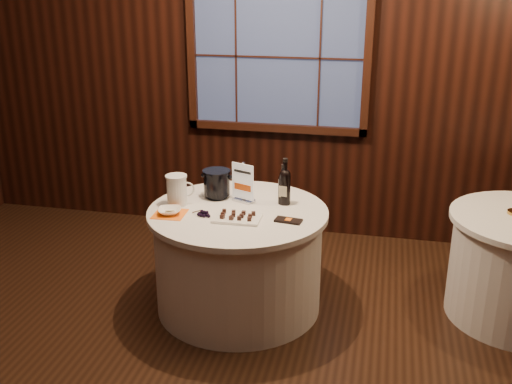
% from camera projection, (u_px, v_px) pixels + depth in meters
% --- Properties ---
extents(back_wall, '(6.00, 0.10, 3.00)m').
position_uv_depth(back_wall, '(278.00, 69.00, 5.32)').
color(back_wall, black).
rests_on(back_wall, ground).
extents(main_table, '(1.28, 1.28, 0.77)m').
position_uv_depth(main_table, '(238.00, 259.00, 4.36)').
color(main_table, white).
rests_on(main_table, ground).
extents(sign_stand, '(0.18, 0.14, 0.30)m').
position_uv_depth(sign_stand, '(244.00, 188.00, 4.34)').
color(sign_stand, silver).
rests_on(sign_stand, main_table).
extents(port_bottle_left, '(0.07, 0.07, 0.30)m').
position_uv_depth(port_bottle_left, '(283.00, 187.00, 4.30)').
color(port_bottle_left, black).
rests_on(port_bottle_left, main_table).
extents(port_bottle_right, '(0.08, 0.09, 0.34)m').
position_uv_depth(port_bottle_right, '(285.00, 184.00, 4.29)').
color(port_bottle_right, black).
rests_on(port_bottle_right, main_table).
extents(ice_bucket, '(0.21, 0.21, 0.21)m').
position_uv_depth(ice_bucket, '(217.00, 183.00, 4.42)').
color(ice_bucket, black).
rests_on(ice_bucket, main_table).
extents(chocolate_plate, '(0.32, 0.22, 0.05)m').
position_uv_depth(chocolate_plate, '(237.00, 217.00, 4.06)').
color(chocolate_plate, white).
rests_on(chocolate_plate, main_table).
extents(chocolate_box, '(0.19, 0.11, 0.01)m').
position_uv_depth(chocolate_box, '(288.00, 220.00, 4.03)').
color(chocolate_box, black).
rests_on(chocolate_box, main_table).
extents(grape_bunch, '(0.16, 0.10, 0.04)m').
position_uv_depth(grape_bunch, '(205.00, 213.00, 4.12)').
color(grape_bunch, black).
rests_on(grape_bunch, main_table).
extents(glass_pitcher, '(0.21, 0.16, 0.22)m').
position_uv_depth(glass_pitcher, '(177.00, 190.00, 4.28)').
color(glass_pitcher, white).
rests_on(glass_pitcher, main_table).
extents(orange_napkin, '(0.23, 0.23, 0.00)m').
position_uv_depth(orange_napkin, '(170.00, 214.00, 4.15)').
color(orange_napkin, orange).
rests_on(orange_napkin, main_table).
extents(cracker_bowl, '(0.20, 0.20, 0.04)m').
position_uv_depth(cracker_bowl, '(170.00, 211.00, 4.14)').
color(cracker_bowl, white).
rests_on(cracker_bowl, orange_napkin).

